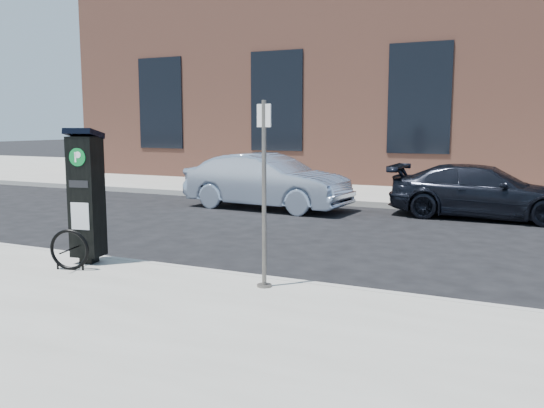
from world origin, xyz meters
The scene contains 10 objects.
ground centered at (0.00, 0.00, 0.00)m, with size 120.00×120.00×0.00m, color black.
sidewalk_far centered at (0.00, 14.00, 0.07)m, with size 60.00×12.00×0.15m, color gray.
curb_near centered at (0.00, -0.02, 0.07)m, with size 60.00×0.12×0.16m, color #9E9B93.
curb_far centered at (0.00, 8.02, 0.07)m, with size 60.00×0.12×0.16m, color #9E9B93.
building centered at (0.00, 17.00, 4.15)m, with size 28.00×10.05×8.25m.
parking_kiosk centered at (-2.34, -0.40, 1.17)m, with size 0.52×0.47×1.98m.
sign_pole centered at (0.58, -0.44, 1.31)m, with size 0.20×0.19×2.33m.
bike_rack centered at (-2.27, -0.85, 0.44)m, with size 0.58×0.20×0.59m.
car_silver centered at (-2.78, 6.59, 0.72)m, with size 1.52×4.35×1.43m, color #97A7C0.
car_dark centered at (2.45, 7.40, 0.62)m, with size 1.75×4.29×1.25m, color black.
Camera 1 is at (3.67, -6.79, 2.18)m, focal length 38.00 mm.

